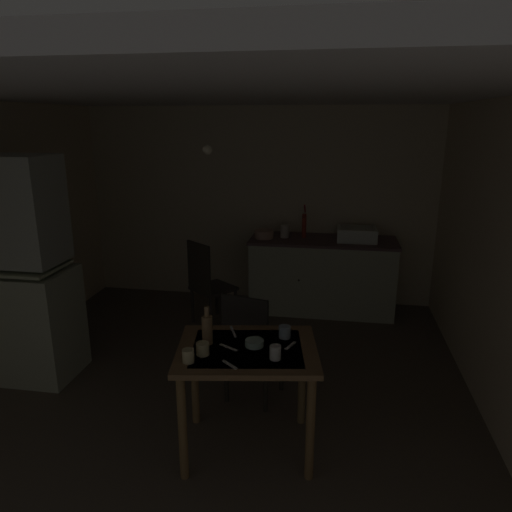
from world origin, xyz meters
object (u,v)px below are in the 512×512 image
at_px(serving_bowl_wide, 254,343).
at_px(mug_dark, 188,356).
at_px(sink_basin, 357,234).
at_px(dining_table, 247,365).
at_px(hand_pump, 304,223).
at_px(chair_far_side, 251,345).
at_px(glass_bottle, 207,329).
at_px(mixing_bowl_counter, 264,234).
at_px(hutch_cabinet, 21,277).
at_px(chair_by_counter, 208,283).

height_order(serving_bowl_wide, mug_dark, mug_dark).
bearing_deg(mug_dark, sink_basin, 68.75).
xyz_separation_m(serving_bowl_wide, mug_dark, (-0.36, -0.28, 0.02)).
distance_m(dining_table, serving_bowl_wide, 0.15).
relative_size(hand_pump, chair_far_side, 0.42).
distance_m(mug_dark, glass_bottle, 0.28).
distance_m(hand_pump, mixing_bowl_counter, 0.48).
relative_size(hand_pump, glass_bottle, 1.49).
height_order(mixing_bowl_counter, glass_bottle, glass_bottle).
bearing_deg(hutch_cabinet, chair_by_counter, 44.95).
distance_m(hand_pump, glass_bottle, 2.67).
bearing_deg(mug_dark, glass_bottle, 79.56).
distance_m(chair_by_counter, mug_dark, 2.28).
xyz_separation_m(mug_dark, glass_bottle, (0.05, 0.27, 0.06)).
relative_size(sink_basin, serving_bowl_wide, 3.58).
bearing_deg(serving_bowl_wide, chair_by_counter, 113.56).
xyz_separation_m(chair_far_side, glass_bottle, (-0.19, -0.56, 0.38)).
height_order(hutch_cabinet, mixing_bowl_counter, hutch_cabinet).
bearing_deg(serving_bowl_wide, hand_pump, 86.87).
distance_m(mixing_bowl_counter, dining_table, 2.58).
bearing_deg(chair_far_side, hutch_cabinet, 176.99).
height_order(hutch_cabinet, chair_far_side, hutch_cabinet).
relative_size(mixing_bowl_counter, chair_far_side, 0.24).
bearing_deg(serving_bowl_wide, chair_far_side, 102.45).
xyz_separation_m(mixing_bowl_counter, chair_by_counter, (-0.53, -0.59, -0.43)).
bearing_deg(hutch_cabinet, serving_bowl_wide, -17.08).
distance_m(serving_bowl_wide, mug_dark, 0.46).
relative_size(sink_basin, dining_table, 0.44).
relative_size(dining_table, mug_dark, 12.13).
bearing_deg(chair_far_side, sink_basin, 66.82).
distance_m(sink_basin, serving_bowl_wide, 2.68).
distance_m(chair_far_side, glass_bottle, 0.70).
bearing_deg(hand_pump, mixing_bowl_counter, -168.19).
bearing_deg(dining_table, hutch_cabinet, 161.76).
relative_size(chair_far_side, serving_bowl_wide, 7.53).
xyz_separation_m(sink_basin, dining_table, (-0.79, -2.60, -0.31)).
relative_size(dining_table, chair_far_side, 1.09).
distance_m(hand_pump, chair_by_counter, 1.32).
bearing_deg(hutch_cabinet, mixing_bowl_counter, 45.88).
bearing_deg(serving_bowl_wide, sink_basin, 73.83).
bearing_deg(glass_bottle, hutch_cabinet, 159.84).
xyz_separation_m(hutch_cabinet, mixing_bowl_counter, (1.81, 1.86, 0.01)).
bearing_deg(hand_pump, chair_by_counter, -145.28).
xyz_separation_m(hand_pump, glass_bottle, (-0.46, -2.62, -0.17)).
distance_m(hutch_cabinet, mug_dark, 1.99).
height_order(hutch_cabinet, hand_pump, hutch_cabinet).
xyz_separation_m(hand_pump, serving_bowl_wide, (-0.14, -2.61, -0.26)).
distance_m(hand_pump, mug_dark, 2.94).
height_order(sink_basin, dining_table, sink_basin).
bearing_deg(mixing_bowl_counter, serving_bowl_wide, -82.92).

